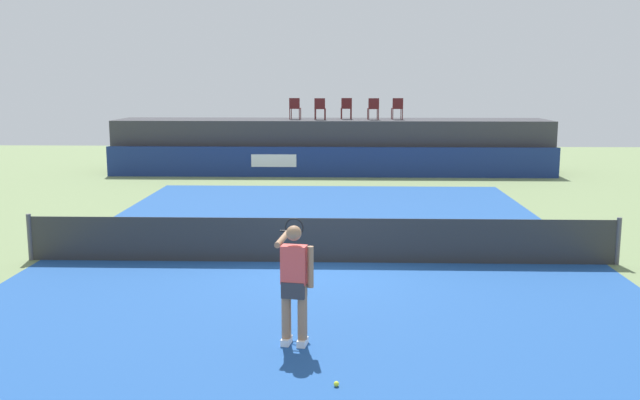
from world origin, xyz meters
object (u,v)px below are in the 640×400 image
Objects in this scene: spectator_chair_far_right at (397,108)px; tennis_ball at (336,384)px; spectator_chair_far_left at (295,107)px; net_post_near at (30,237)px; spectator_chair_left at (320,108)px; tennis_player at (294,280)px; spectator_chair_center at (346,107)px; spectator_chair_right at (373,108)px; net_post_far at (618,241)px.

spectator_chair_far_right is 21.73m from tennis_ball.
net_post_near is at bearing -106.95° from spectator_chair_far_left.
spectator_chair_left reaches higher than tennis_player.
spectator_chair_left is at bearing 92.41° from tennis_ball.
spectator_chair_left is 1.16m from spectator_chair_center.
net_post_near is at bearing 141.66° from tennis_player.
spectator_chair_right reaches higher than net_post_far.
spectator_chair_left reaches higher than tennis_ball.
net_post_near is at bearing 180.00° from net_post_far.
spectator_chair_far_right is at bearing -0.15° from spectator_chair_far_left.
spectator_chair_right reaches higher than net_post_near.
spectator_chair_center is at bearing 66.14° from net_post_near.
spectator_chair_right is at bearing 84.40° from tennis_player.
tennis_ball is at bearing -43.08° from net_post_near.
spectator_chair_left is 16.20m from net_post_near.
spectator_chair_left is 19.81m from tennis_player.
net_post_far is 7.99m from tennis_player.
spectator_chair_right is at bearing -16.18° from spectator_chair_center.
spectator_chair_far_right is 15.80m from net_post_far.
net_post_near is (-4.65, -15.27, -2.19)m from spectator_chair_far_left.
spectator_chair_far_right is at bearing 4.64° from spectator_chair_left.
spectator_chair_center is 20.22m from tennis_player.
spectator_chair_center is (2.15, 0.12, 0.00)m from spectator_chair_far_left.
spectator_chair_far_left is 1.09m from spectator_chair_left.
spectator_chair_left is 1.00× the size of spectator_chair_right.
spectator_chair_left is 1.00× the size of spectator_chair_center.
spectator_chair_far_left and spectator_chair_far_right have the same top height.
spectator_chair_center is (1.09, 0.40, 0.00)m from spectator_chair_left.
spectator_chair_left is at bearing -160.11° from spectator_chair_center.
spectator_chair_left is 21.36m from tennis_ball.
spectator_chair_far_left is 1.00× the size of spectator_chair_left.
spectator_chair_center is at bearing 87.65° from tennis_player.
tennis_player is (-0.82, -20.13, -1.73)m from spectator_chair_center.
spectator_chair_left is 16.57m from net_post_far.
spectator_chair_center is at bearing 176.37° from spectator_chair_far_right.
net_post_near is (-6.81, -15.40, -2.19)m from spectator_chair_center.
spectator_chair_far_left is at bearing 179.85° from spectator_chair_far_right.
net_post_far is (7.75, -15.27, -2.19)m from spectator_chair_far_left.
tennis_ball is (6.61, -6.18, -0.46)m from net_post_near.
spectator_chair_far_left is 1.00× the size of spectator_chair_far_right.
spectator_chair_left is at bearing -14.43° from spectator_chair_far_left.
spectator_chair_center is 16.53m from net_post_far.
tennis_player is at bearing -38.34° from net_post_near.
net_post_far is at bearing -70.04° from spectator_chair_center.
spectator_chair_right is (2.21, 0.07, 0.00)m from spectator_chair_left.
spectator_chair_far_right reaches higher than net_post_far.
spectator_chair_right is 1.00× the size of spectator_chair_far_right.
spectator_chair_left and spectator_chair_far_right have the same top height.
spectator_chair_left is 0.50× the size of tennis_player.
spectator_chair_left is at bearing 114.03° from net_post_far.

